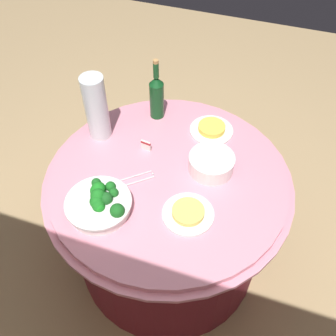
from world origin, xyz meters
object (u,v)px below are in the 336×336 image
Objects in this scene: plate_stack at (211,163)px; food_plate_noodles at (188,213)px; serving_tongs at (138,178)px; label_placard_front at (146,145)px; wine_bottle at (157,96)px; broccoli_bowl at (100,203)px; decorative_fruit_vase at (97,111)px; food_plate_fried_egg at (212,129)px.

food_plate_noodles is (0.02, 0.28, -0.03)m from plate_stack.
serving_tongs is at bearing 29.10° from plate_stack.
label_placard_front reaches higher than food_plate_noodles.
plate_stack is 0.62× the size of wine_bottle.
plate_stack is at bearing -135.72° from broccoli_bowl.
food_plate_noodles is at bearing 84.98° from plate_stack.
decorative_fruit_vase is 0.58m from food_plate_fried_egg.
broccoli_bowl is at bearing 44.28° from plate_stack.
serving_tongs is 0.19m from label_placard_front.
label_placard_front is at bearing -3.47° from plate_stack.
decorative_fruit_vase is 0.66m from food_plate_noodles.
decorative_fruit_vase reaches higher than plate_stack.
food_plate_fried_egg reaches higher than food_plate_noodles.
broccoli_bowl reaches higher than plate_stack.
serving_tongs is at bearing 60.39° from food_plate_fried_egg.
label_placard_front is at bearing -80.29° from serving_tongs.
food_plate_noodles is at bearing 157.34° from serving_tongs.
food_plate_fried_egg is at bearing -119.61° from serving_tongs.
wine_bottle is 0.33m from food_plate_fried_egg.
plate_stack is at bearing -95.02° from food_plate_noodles.
broccoli_bowl is 0.83× the size of wine_bottle.
serving_tongs is at bearing -112.25° from broccoli_bowl.
decorative_fruit_vase is at bearing 21.01° from food_plate_fried_egg.
label_placard_front is (-0.26, 0.03, -0.12)m from decorative_fruit_vase.
serving_tongs is (-0.08, -0.21, -0.04)m from broccoli_bowl.
food_plate_fried_egg reaches higher than serving_tongs.
wine_bottle is 0.32m from decorative_fruit_vase.
food_plate_fried_egg is at bearing -139.46° from label_placard_front.
decorative_fruit_vase is at bearing -30.26° from food_plate_noodles.
serving_tongs is 0.68× the size of food_plate_noodles.
wine_bottle is (-0.02, -0.65, 0.08)m from broccoli_bowl.
wine_bottle is at bearing -133.96° from decorative_fruit_vase.
decorative_fruit_vase is at bearing 46.04° from wine_bottle.
plate_stack is at bearing 104.08° from food_plate_fried_egg.
food_plate_noodles is (-0.36, -0.09, -0.03)m from broccoli_bowl.
wine_bottle is 0.28m from label_placard_front.
plate_stack is 0.33m from label_placard_front.
plate_stack reaches higher than serving_tongs.
broccoli_bowl is 5.09× the size of label_placard_front.
label_placard_front is (0.27, 0.23, 0.02)m from food_plate_fried_egg.
wine_bottle is at bearing -58.44° from food_plate_noodles.
label_placard_front is at bearing 40.54° from food_plate_fried_egg.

